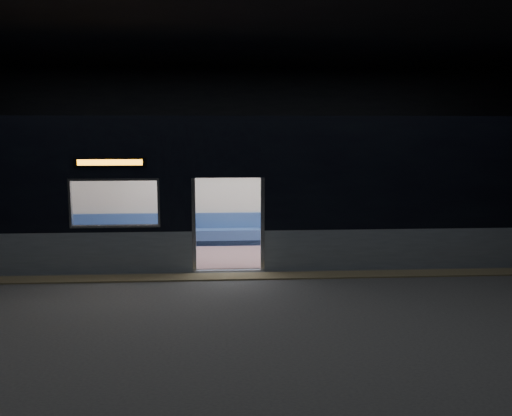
{
  "coord_description": "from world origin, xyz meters",
  "views": [
    {
      "loc": [
        -0.11,
        -10.45,
        3.13
      ],
      "look_at": [
        0.67,
        2.3,
        1.2
      ],
      "focal_mm": 38.0,
      "sensor_mm": 36.0,
      "label": 1
    }
  ],
  "objects": [
    {
      "name": "station_envelope",
      "position": [
        0.0,
        0.0,
        3.66
      ],
      "size": [
        24.0,
        14.0,
        5.0
      ],
      "color": "black",
      "rests_on": "station_floor"
    },
    {
      "name": "passenger",
      "position": [
        3.25,
        3.55,
        0.77
      ],
      "size": [
        0.4,
        0.65,
        1.29
      ],
      "rotation": [
        0.0,
        0.0,
        0.18
      ],
      "color": "black",
      "rests_on": "metro_car"
    },
    {
      "name": "handbag",
      "position": [
        3.27,
        3.34,
        0.66
      ],
      "size": [
        0.27,
        0.24,
        0.12
      ],
      "primitive_type": "cube",
      "rotation": [
        0.0,
        0.0,
        -0.18
      ],
      "color": "black",
      "rests_on": "passenger"
    },
    {
      "name": "station_floor",
      "position": [
        0.0,
        0.0,
        -0.01
      ],
      "size": [
        24.0,
        14.0,
        0.01
      ],
      "primitive_type": "cube",
      "color": "#47494C",
      "rests_on": "ground"
    },
    {
      "name": "tactile_strip",
      "position": [
        0.0,
        0.55,
        0.01
      ],
      "size": [
        22.8,
        0.5,
        0.03
      ],
      "primitive_type": "cube",
      "color": "#8C7F59",
      "rests_on": "station_floor"
    },
    {
      "name": "metro_car",
      "position": [
        -0.0,
        2.54,
        1.85
      ],
      "size": [
        18.0,
        3.04,
        3.35
      ],
      "color": "#919DAD",
      "rests_on": "station_floor"
    },
    {
      "name": "transit_map",
      "position": [
        2.56,
        3.85,
        1.44
      ],
      "size": [
        0.9,
        0.03,
        0.58
      ],
      "primitive_type": "cube",
      "color": "white",
      "rests_on": "metro_car"
    }
  ]
}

